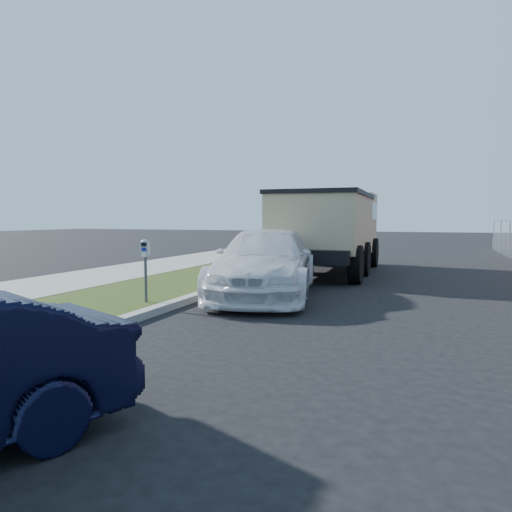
% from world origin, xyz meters
% --- Properties ---
extents(ground, '(120.00, 120.00, 0.00)m').
position_xyz_m(ground, '(0.00, 0.00, 0.00)').
color(ground, black).
rests_on(ground, ground).
extents(streetside, '(6.12, 50.00, 0.15)m').
position_xyz_m(streetside, '(-5.57, 2.00, 0.07)').
color(streetside, gray).
rests_on(streetside, ground).
extents(parking_meter, '(0.20, 0.15, 1.32)m').
position_xyz_m(parking_meter, '(-3.12, -0.98, 1.08)').
color(parking_meter, '#3F4247').
rests_on(parking_meter, ground).
extents(white_wagon, '(3.32, 5.86, 1.60)m').
position_xyz_m(white_wagon, '(-1.32, 1.58, 0.80)').
color(white_wagon, silver).
rests_on(white_wagon, ground).
extents(dump_truck, '(3.05, 7.34, 2.85)m').
position_xyz_m(dump_truck, '(-0.91, 7.14, 1.60)').
color(dump_truck, black).
rests_on(dump_truck, ground).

